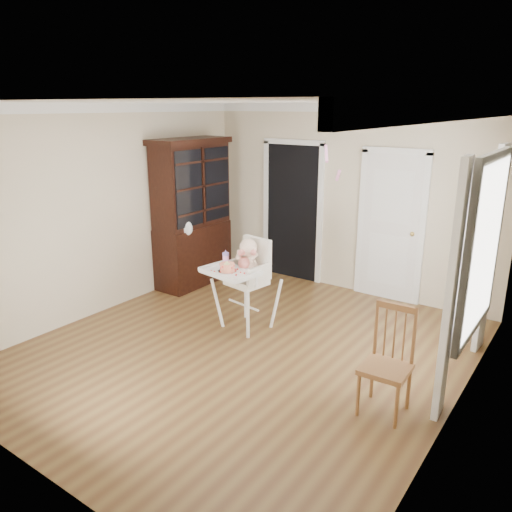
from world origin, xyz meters
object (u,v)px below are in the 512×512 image
Objects in this scene: cake at (227,267)px; sippy_cup at (226,258)px; high_chair at (246,273)px; dining_chair at (387,365)px; china_cabinet at (192,213)px.

cake is 0.27m from sippy_cup.
high_chair reaches higher than sippy_cup.
sippy_cup is 2.44m from dining_chair.
sippy_cup is (-0.18, 0.20, 0.03)m from cake.
high_chair is 2.21m from dining_chair.
cake is 2.22m from dining_chair.
dining_chair is at bearing -11.30° from cake.
high_chair reaches higher than cake.
cake is 0.10× the size of china_cabinet.
dining_chair reaches higher than cake.
cake is 0.22× the size of dining_chair.
cake is at bearing -35.89° from china_cabinet.
china_cabinet reaches higher than high_chair.
cake is (-0.07, -0.28, 0.14)m from high_chair.
china_cabinet is at bearing 145.97° from sippy_cup.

